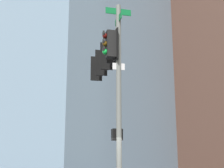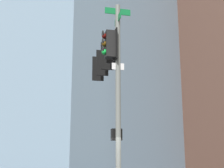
# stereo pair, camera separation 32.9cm
# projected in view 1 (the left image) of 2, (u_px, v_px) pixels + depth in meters

# --- Properties ---
(signal_pole_assembly) EXTENTS (3.72, 3.48, 7.38)m
(signal_pole_assembly) POSITION_uv_depth(u_px,v_px,m) (107.00, 67.00, 13.20)
(signal_pole_assembly) COLOR slate
(signal_pole_assembly) RESTS_ON ground_plane
(building_brick_nearside) EXTENTS (26.83, 17.43, 40.96)m
(building_brick_nearside) POSITION_uv_depth(u_px,v_px,m) (74.00, 53.00, 58.00)
(building_brick_nearside) COLOR brown
(building_brick_nearside) RESTS_ON ground_plane
(building_brick_midblock) EXTENTS (18.34, 19.32, 46.96)m
(building_brick_midblock) POSITION_uv_depth(u_px,v_px,m) (215.00, 34.00, 57.55)
(building_brick_midblock) COLOR #4C3328
(building_brick_midblock) RESTS_ON ground_plane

